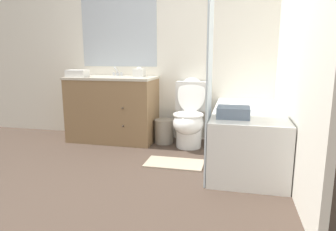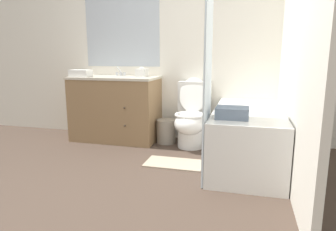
{
  "view_description": "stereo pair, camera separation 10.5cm",
  "coord_description": "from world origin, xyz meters",
  "px_view_note": "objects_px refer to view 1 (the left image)",
  "views": [
    {
      "loc": [
        0.82,
        -2.1,
        1.09
      ],
      "look_at": [
        0.16,
        0.78,
        0.5
      ],
      "focal_mm": 32.0,
      "sensor_mm": 36.0,
      "label": 1
    },
    {
      "loc": [
        0.92,
        -2.08,
        1.09
      ],
      "look_at": [
        0.16,
        0.78,
        0.5
      ],
      "focal_mm": 32.0,
      "sensor_mm": 36.0,
      "label": 2
    }
  ],
  "objects_px": {
    "bath_mat": "(174,163)",
    "wastebasket": "(164,131)",
    "tissue_box": "(139,73)",
    "bath_towel_folded": "(233,112)",
    "hand_towel_folded": "(77,73)",
    "sink_faucet": "(117,73)",
    "vanity_cabinet": "(113,108)",
    "toilet": "(190,117)",
    "bathtub": "(246,136)"
  },
  "relations": [
    {
      "from": "bath_mat",
      "to": "bath_towel_folded",
      "type": "bearing_deg",
      "value": -20.54
    },
    {
      "from": "bath_towel_folded",
      "to": "bath_mat",
      "type": "bearing_deg",
      "value": 159.46
    },
    {
      "from": "toilet",
      "to": "bathtub",
      "type": "height_order",
      "value": "toilet"
    },
    {
      "from": "wastebasket",
      "to": "bath_mat",
      "type": "xyz_separation_m",
      "value": [
        0.29,
        -0.73,
        -0.14
      ]
    },
    {
      "from": "toilet",
      "to": "bath_mat",
      "type": "xyz_separation_m",
      "value": [
        -0.05,
        -0.67,
        -0.35
      ]
    },
    {
      "from": "bath_towel_folded",
      "to": "toilet",
      "type": "bearing_deg",
      "value": 120.45
    },
    {
      "from": "tissue_box",
      "to": "bath_mat",
      "type": "height_order",
      "value": "tissue_box"
    },
    {
      "from": "vanity_cabinet",
      "to": "wastebasket",
      "type": "bearing_deg",
      "value": 0.72
    },
    {
      "from": "sink_faucet",
      "to": "tissue_box",
      "type": "xyz_separation_m",
      "value": [
        0.35,
        -0.12,
        0.02
      ]
    },
    {
      "from": "vanity_cabinet",
      "to": "bath_mat",
      "type": "height_order",
      "value": "vanity_cabinet"
    },
    {
      "from": "bath_mat",
      "to": "tissue_box",
      "type": "bearing_deg",
      "value": 128.42
    },
    {
      "from": "bath_mat",
      "to": "wastebasket",
      "type": "bearing_deg",
      "value": 111.53
    },
    {
      "from": "tissue_box",
      "to": "bath_mat",
      "type": "bearing_deg",
      "value": -51.58
    },
    {
      "from": "sink_faucet",
      "to": "toilet",
      "type": "height_order",
      "value": "sink_faucet"
    },
    {
      "from": "vanity_cabinet",
      "to": "tissue_box",
      "type": "distance_m",
      "value": 0.58
    },
    {
      "from": "toilet",
      "to": "hand_towel_folded",
      "type": "height_order",
      "value": "hand_towel_folded"
    },
    {
      "from": "sink_faucet",
      "to": "bath_mat",
      "type": "bearing_deg",
      "value": -43.03
    },
    {
      "from": "tissue_box",
      "to": "hand_towel_folded",
      "type": "height_order",
      "value": "tissue_box"
    },
    {
      "from": "wastebasket",
      "to": "bath_towel_folded",
      "type": "distance_m",
      "value": 1.35
    },
    {
      "from": "hand_towel_folded",
      "to": "toilet",
      "type": "bearing_deg",
      "value": 4.73
    },
    {
      "from": "vanity_cabinet",
      "to": "tissue_box",
      "type": "height_order",
      "value": "tissue_box"
    },
    {
      "from": "sink_faucet",
      "to": "bath_mat",
      "type": "distance_m",
      "value": 1.57
    },
    {
      "from": "bathtub",
      "to": "hand_towel_folded",
      "type": "relative_size",
      "value": 5.96
    },
    {
      "from": "wastebasket",
      "to": "bath_mat",
      "type": "bearing_deg",
      "value": -68.47
    },
    {
      "from": "vanity_cabinet",
      "to": "bath_mat",
      "type": "xyz_separation_m",
      "value": [
        0.96,
        -0.72,
        -0.41
      ]
    },
    {
      "from": "bathtub",
      "to": "tissue_box",
      "type": "distance_m",
      "value": 1.55
    },
    {
      "from": "toilet",
      "to": "bath_mat",
      "type": "distance_m",
      "value": 0.76
    },
    {
      "from": "sink_faucet",
      "to": "bath_mat",
      "type": "height_order",
      "value": "sink_faucet"
    },
    {
      "from": "bath_mat",
      "to": "toilet",
      "type": "bearing_deg",
      "value": 85.98
    },
    {
      "from": "bathtub",
      "to": "wastebasket",
      "type": "distance_m",
      "value": 1.11
    },
    {
      "from": "vanity_cabinet",
      "to": "toilet",
      "type": "distance_m",
      "value": 1.02
    },
    {
      "from": "wastebasket",
      "to": "bath_towel_folded",
      "type": "xyz_separation_m",
      "value": [
        0.85,
        -0.94,
        0.46
      ]
    },
    {
      "from": "sink_faucet",
      "to": "bathtub",
      "type": "bearing_deg",
      "value": -21.49
    },
    {
      "from": "hand_towel_folded",
      "to": "bath_towel_folded",
      "type": "xyz_separation_m",
      "value": [
        1.92,
        -0.77,
        -0.27
      ]
    },
    {
      "from": "vanity_cabinet",
      "to": "bathtub",
      "type": "xyz_separation_m",
      "value": [
        1.67,
        -0.47,
        -0.14
      ]
    },
    {
      "from": "tissue_box",
      "to": "toilet",
      "type": "bearing_deg",
      "value": -9.18
    },
    {
      "from": "toilet",
      "to": "bath_towel_folded",
      "type": "bearing_deg",
      "value": -59.55
    },
    {
      "from": "toilet",
      "to": "bath_mat",
      "type": "relative_size",
      "value": 1.41
    },
    {
      "from": "vanity_cabinet",
      "to": "toilet",
      "type": "bearing_deg",
      "value": -2.57
    },
    {
      "from": "bathtub",
      "to": "bath_towel_folded",
      "type": "xyz_separation_m",
      "value": [
        -0.14,
        -0.46,
        0.32
      ]
    },
    {
      "from": "bathtub",
      "to": "bath_mat",
      "type": "height_order",
      "value": "bathtub"
    },
    {
      "from": "sink_faucet",
      "to": "bathtub",
      "type": "height_order",
      "value": "sink_faucet"
    },
    {
      "from": "toilet",
      "to": "bath_towel_folded",
      "type": "height_order",
      "value": "toilet"
    },
    {
      "from": "sink_faucet",
      "to": "toilet",
      "type": "distance_m",
      "value": 1.15
    },
    {
      "from": "sink_faucet",
      "to": "tissue_box",
      "type": "relative_size",
      "value": 1.05
    },
    {
      "from": "sink_faucet",
      "to": "tissue_box",
      "type": "bearing_deg",
      "value": -19.15
    },
    {
      "from": "wastebasket",
      "to": "sink_faucet",
      "type": "bearing_deg",
      "value": 165.62
    },
    {
      "from": "tissue_box",
      "to": "bath_towel_folded",
      "type": "bearing_deg",
      "value": -39.92
    },
    {
      "from": "hand_towel_folded",
      "to": "bath_towel_folded",
      "type": "distance_m",
      "value": 2.09
    },
    {
      "from": "wastebasket",
      "to": "toilet",
      "type": "bearing_deg",
      "value": -9.17
    }
  ]
}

